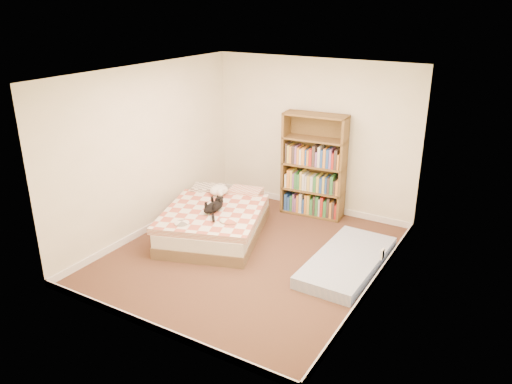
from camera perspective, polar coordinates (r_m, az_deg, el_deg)
The scene contains 6 objects.
room at distance 6.54m, azimuth -0.76°, elevation 2.09°, with size 3.51×4.01×2.51m.
bed at distance 7.54m, azimuth -4.53°, elevation -3.21°, with size 1.84×2.20×0.50m.
bookshelf at distance 8.15m, azimuth 6.62°, elevation 1.46°, with size 1.04×0.42×1.68m.
floor_mattress at distance 6.80m, azimuth 10.39°, elevation -7.81°, with size 0.79×1.76×0.16m, color #7087BB.
black_cat at distance 7.28m, azimuth -4.72°, elevation -1.64°, with size 0.29×0.69×0.16m.
white_dog at distance 7.86m, azimuth -4.25°, elevation 0.20°, with size 0.32×0.32×0.15m.
Camera 1 is at (3.21, -5.27, 3.34)m, focal length 35.00 mm.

